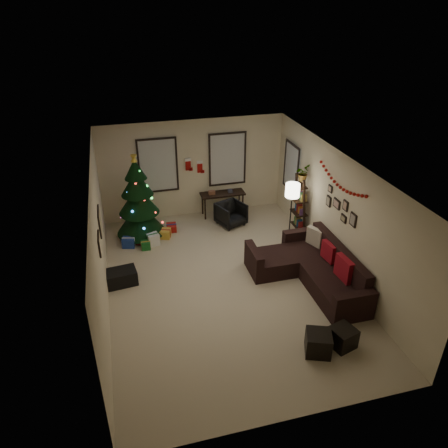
{
  "coord_description": "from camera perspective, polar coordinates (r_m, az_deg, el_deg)",
  "views": [
    {
      "loc": [
        -1.99,
        -7.33,
        5.62
      ],
      "look_at": [
        0.1,
        0.6,
        1.15
      ],
      "focal_mm": 34.48,
      "sensor_mm": 36.0,
      "label": 1
    }
  ],
  "objects": [
    {
      "name": "floor",
      "position": [
        9.45,
        0.34,
        -7.91
      ],
      "size": [
        7.0,
        7.0,
        0.0
      ],
      "primitive_type": "plane",
      "color": "#BFAF90",
      "rests_on": "ground"
    },
    {
      "name": "ceiling",
      "position": [
        8.14,
        0.4,
        7.57
      ],
      "size": [
        7.0,
        7.0,
        0.0
      ],
      "primitive_type": "plane",
      "rotation": [
        3.14,
        0.0,
        0.0
      ],
      "color": "white",
      "rests_on": "floor"
    },
    {
      "name": "wall_back",
      "position": [
        11.81,
        -4.09,
        7.32
      ],
      "size": [
        5.0,
        0.0,
        5.0
      ],
      "primitive_type": "plane",
      "rotation": [
        1.57,
        0.0,
        0.0
      ],
      "color": "beige",
      "rests_on": "floor"
    },
    {
      "name": "wall_front",
      "position": [
        6.07,
        9.39,
        -16.59
      ],
      "size": [
        5.0,
        0.0,
        5.0
      ],
      "primitive_type": "plane",
      "rotation": [
        -1.57,
        0.0,
        0.0
      ],
      "color": "beige",
      "rests_on": "floor"
    },
    {
      "name": "wall_left",
      "position": [
        8.5,
        -16.15,
        -2.83
      ],
      "size": [
        0.0,
        7.0,
        7.0
      ],
      "primitive_type": "plane",
      "rotation": [
        1.57,
        0.0,
        1.57
      ],
      "color": "beige",
      "rests_on": "floor"
    },
    {
      "name": "wall_right",
      "position": [
        9.6,
        14.94,
        1.14
      ],
      "size": [
        0.0,
        7.0,
        7.0
      ],
      "primitive_type": "plane",
      "rotation": [
        1.57,
        0.0,
        -1.57
      ],
      "color": "beige",
      "rests_on": "floor"
    },
    {
      "name": "window_back_left",
      "position": [
        11.59,
        -8.75,
        7.69
      ],
      "size": [
        1.05,
        0.06,
        1.5
      ],
      "color": "#728CB2",
      "rests_on": "wall_back"
    },
    {
      "name": "window_back_right",
      "position": [
        11.91,
        0.44,
        8.61
      ],
      "size": [
        1.05,
        0.06,
        1.5
      ],
      "color": "#728CB2",
      "rests_on": "wall_back"
    },
    {
      "name": "window_right_wall",
      "position": [
        11.6,
        8.98,
        7.43
      ],
      "size": [
        0.06,
        0.9,
        1.3
      ],
      "color": "#728CB2",
      "rests_on": "wall_right"
    },
    {
      "name": "christmas_tree",
      "position": [
        10.96,
        -11.27,
        2.76
      ],
      "size": [
        1.23,
        1.23,
        2.28
      ],
      "rotation": [
        0.0,
        0.0,
        0.34
      ],
      "color": "black",
      "rests_on": "floor"
    },
    {
      "name": "presents",
      "position": [
        11.04,
        -9.34,
        -1.71
      ],
      "size": [
        1.43,
        1.01,
        0.3
      ],
      "rotation": [
        0.0,
        0.0,
        -0.31
      ],
      "color": "maroon",
      "rests_on": "floor"
    },
    {
      "name": "sofa",
      "position": [
        9.6,
        11.61,
        -5.85
      ],
      "size": [
        1.87,
        2.71,
        0.86
      ],
      "color": "black",
      "rests_on": "floor"
    },
    {
      "name": "pillow_red_a",
      "position": [
        9.11,
        15.6,
        -5.75
      ],
      "size": [
        0.17,
        0.51,
        0.5
      ],
      "primitive_type": "cube",
      "rotation": [
        0.0,
        0.0,
        0.07
      ],
      "color": "maroon",
      "rests_on": "sofa"
    },
    {
      "name": "pillow_red_b",
      "position": [
        9.59,
        13.69,
        -3.59
      ],
      "size": [
        0.16,
        0.42,
        0.41
      ],
      "primitive_type": "cube",
      "rotation": [
        0.0,
        0.0,
        0.13
      ],
      "color": "maroon",
      "rests_on": "sofa"
    },
    {
      "name": "pillow_cream",
      "position": [
        10.11,
        11.96,
        -1.68
      ],
      "size": [
        0.28,
        0.43,
        0.42
      ],
      "primitive_type": "cube",
      "rotation": [
        0.0,
        0.0,
        0.41
      ],
      "color": "#BFB19A",
      "rests_on": "sofa"
    },
    {
      "name": "ottoman_near",
      "position": [
        7.95,
        12.38,
        -15.16
      ],
      "size": [
        0.56,
        0.56,
        0.41
      ],
      "primitive_type": "cube",
      "rotation": [
        0.0,
        0.0,
        -0.37
      ],
      "color": "black",
      "rests_on": "floor"
    },
    {
      "name": "ottoman_far",
      "position": [
        8.18,
        15.46,
        -14.28
      ],
      "size": [
        0.5,
        0.5,
        0.38
      ],
      "primitive_type": "cube",
      "rotation": [
        0.0,
        0.0,
        0.28
      ],
      "color": "black",
      "rests_on": "floor"
    },
    {
      "name": "desk",
      "position": [
        12.01,
        -0.19,
        3.8
      ],
      "size": [
        1.23,
        0.44,
        0.66
      ],
      "color": "black",
      "rests_on": "floor"
    },
    {
      "name": "desk_chair",
      "position": [
        11.57,
        0.94,
        1.32
      ],
      "size": [
        0.79,
        0.76,
        0.63
      ],
      "primitive_type": "imported",
      "rotation": [
        0.0,
        0.0,
        0.38
      ],
      "color": "black",
      "rests_on": "floor"
    },
    {
      "name": "bookshelf",
      "position": [
        10.93,
        10.0,
        2.05
      ],
      "size": [
        0.3,
        0.5,
        1.68
      ],
      "color": "black",
      "rests_on": "floor"
    },
    {
      "name": "potted_plant",
      "position": [
        10.55,
        10.4,
        6.96
      ],
      "size": [
        0.58,
        0.59,
        0.49
      ],
      "primitive_type": "imported",
      "rotation": [
        0.0,
        0.0,
        0.92
      ],
      "color": "#4C4C4C",
      "rests_on": "bookshelf"
    },
    {
      "name": "floor_lamp",
      "position": [
        10.36,
        9.04,
        3.9
      ],
      "size": [
        0.34,
        0.34,
        1.62
      ],
      "rotation": [
        0.0,
        0.0,
        0.03
      ],
      "color": "black",
      "rests_on": "floor"
    },
    {
      "name": "art_map",
      "position": [
        9.15,
        -16.17,
        0.32
      ],
      "size": [
        0.04,
        0.6,
        0.5
      ],
      "color": "black",
      "rests_on": "wall_left"
    },
    {
      "name": "art_abstract",
      "position": [
        8.15,
        -16.19,
        -2.52
      ],
      "size": [
        0.04,
        0.45,
        0.35
      ],
      "color": "black",
      "rests_on": "wall_left"
    },
    {
      "name": "gallery",
      "position": [
        9.43,
        15.21,
        2.12
      ],
      "size": [
        0.03,
        1.25,
        0.54
      ],
      "color": "black",
      "rests_on": "wall_right"
    },
    {
      "name": "garland",
      "position": [
        9.26,
        15.25,
        5.38
      ],
      "size": [
        0.08,
        1.9,
        0.3
      ],
      "primitive_type": null,
      "color": "#A5140C",
      "rests_on": "wall_right"
    },
    {
      "name": "stocking_left",
      "position": [
        11.66,
        -4.74,
        7.92
      ],
      "size": [
        0.2,
        0.05,
        0.36
      ],
      "color": "#990F0C",
      "rests_on": "wall_back"
    },
    {
      "name": "stocking_right",
      "position": [
        11.82,
        -3.19,
        7.62
      ],
      "size": [
        0.2,
        0.05,
        0.36
      ],
      "color": "#990F0C",
      "rests_on": "wall_back"
    },
    {
      "name": "storage_bin",
      "position": [
        9.62,
        -13.48,
        -6.87
      ],
      "size": [
        0.7,
        0.51,
        0.33
      ],
      "primitive_type": "cube",
      "rotation": [
        0.0,
        0.0,
        0.12
      ],
      "color": "black",
      "rests_on": "floor"
    }
  ]
}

